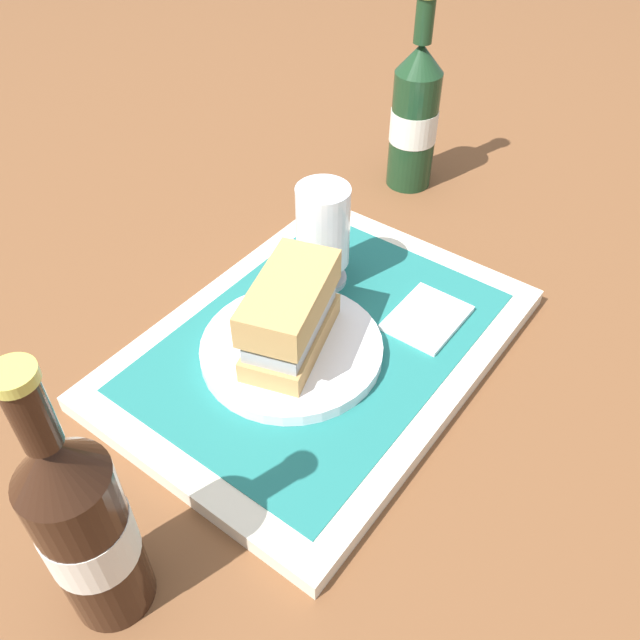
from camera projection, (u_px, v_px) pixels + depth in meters
ground_plane at (320, 353)px, 0.73m from camera, size 3.00×3.00×0.00m
tray at (320, 347)px, 0.72m from camera, size 0.44×0.32×0.02m
placemat at (320, 340)px, 0.71m from camera, size 0.38×0.27×0.00m
plate at (292, 349)px, 0.69m from camera, size 0.19×0.19×0.01m
sandwich at (291, 312)px, 0.66m from camera, size 0.14×0.10×0.08m
beer_glass at (323, 231)px, 0.74m from camera, size 0.06×0.06×0.12m
napkin_folded at (427, 318)px, 0.73m from camera, size 0.09×0.07×0.01m
beer_bottle at (415, 116)px, 0.91m from camera, size 0.07×0.07×0.27m
second_bottle at (85, 526)px, 0.46m from camera, size 0.07×0.07×0.27m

